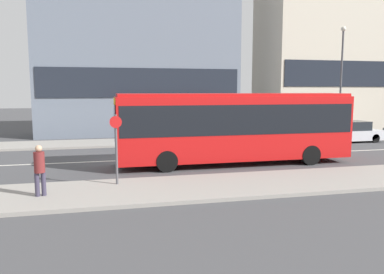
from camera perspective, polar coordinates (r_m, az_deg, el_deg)
ground_plane at (r=19.55m, az=-9.78°, el=-3.52°), size 120.00×120.00×0.00m
sidewalk_near at (r=13.45m, az=-8.21°, el=-8.12°), size 44.00×3.50×0.13m
sidewalk_far at (r=25.70m, az=-10.60°, el=-0.83°), size 44.00×3.50×0.13m
lane_centerline at (r=19.55m, az=-9.78°, el=-3.51°), size 41.80×0.16×0.01m
apartment_block_left_tower at (r=31.67m, az=-8.21°, el=14.22°), size 15.82×5.32×15.03m
apartment_block_right_tower at (r=38.62m, az=21.04°, el=14.84°), size 13.89×6.40×18.10m
city_bus at (r=18.26m, az=6.42°, el=2.02°), size 11.35×2.53×3.43m
parked_car_0 at (r=25.70m, az=15.29°, el=0.30°), size 4.23×1.74×1.32m
parked_car_1 at (r=28.40m, az=23.16°, el=0.69°), size 3.92×1.86×1.44m
pedestrian_near_stop at (r=13.23m, az=-22.21°, el=-4.29°), size 0.34×0.34×1.69m
bus_stop_sign at (r=13.96m, az=-11.48°, el=-1.01°), size 0.44×0.12×2.58m
street_lamp at (r=30.04m, az=21.82°, el=9.26°), size 0.36×0.36×8.05m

